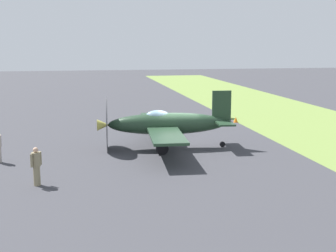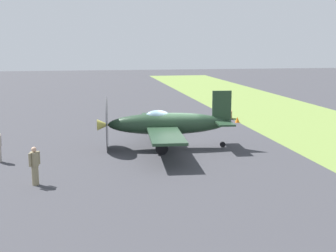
{
  "view_description": "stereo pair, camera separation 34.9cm",
  "coord_description": "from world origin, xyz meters",
  "px_view_note": "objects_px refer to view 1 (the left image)",
  "views": [
    {
      "loc": [
        -26.31,
        5.66,
        6.2
      ],
      "look_at": [
        -0.41,
        0.71,
        1.36
      ],
      "focal_mm": 48.48,
      "sensor_mm": 36.0,
      "label": 1
    },
    {
      "loc": [
        -26.37,
        5.32,
        6.2
      ],
      "look_at": [
        -0.41,
        0.71,
        1.36
      ],
      "focal_mm": 48.48,
      "sensor_mm": 36.0,
      "label": 2
    }
  ],
  "objects_px": {
    "airplane_lead": "(165,124)",
    "runway_marker_cone": "(236,120)",
    "supply_crate": "(224,115)",
    "ground_crew_chief": "(36,165)"
  },
  "relations": [
    {
      "from": "airplane_lead",
      "to": "supply_crate",
      "type": "relative_size",
      "value": 11.18
    },
    {
      "from": "ground_crew_chief",
      "to": "supply_crate",
      "type": "relative_size",
      "value": 1.92
    },
    {
      "from": "airplane_lead",
      "to": "ground_crew_chief",
      "type": "relative_size",
      "value": 5.81
    },
    {
      "from": "ground_crew_chief",
      "to": "runway_marker_cone",
      "type": "height_order",
      "value": "ground_crew_chief"
    },
    {
      "from": "ground_crew_chief",
      "to": "runway_marker_cone",
      "type": "distance_m",
      "value": 19.66
    },
    {
      "from": "airplane_lead",
      "to": "ground_crew_chief",
      "type": "height_order",
      "value": "airplane_lead"
    },
    {
      "from": "airplane_lead",
      "to": "supply_crate",
      "type": "height_order",
      "value": "airplane_lead"
    },
    {
      "from": "supply_crate",
      "to": "runway_marker_cone",
      "type": "relative_size",
      "value": 2.05
    },
    {
      "from": "airplane_lead",
      "to": "runway_marker_cone",
      "type": "bearing_deg",
      "value": -38.36
    },
    {
      "from": "ground_crew_chief",
      "to": "runway_marker_cone",
      "type": "bearing_deg",
      "value": -4.66
    }
  ]
}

